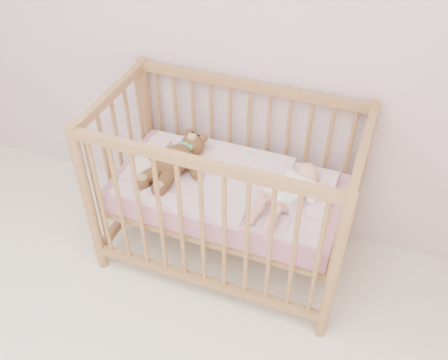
% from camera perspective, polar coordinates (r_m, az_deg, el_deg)
% --- Properties ---
extents(wall_back, '(4.00, 0.02, 2.70)m').
position_cam_1_polar(wall_back, '(2.69, -4.02, 19.78)').
color(wall_back, silver).
rests_on(wall_back, floor).
extents(crib, '(1.36, 0.76, 1.00)m').
position_cam_1_polar(crib, '(2.71, 0.37, -1.26)').
color(crib, '#9A6B41').
rests_on(crib, floor).
extents(mattress, '(1.22, 0.62, 0.13)m').
position_cam_1_polar(mattress, '(2.72, 0.37, -1.50)').
color(mattress, '#C67B99').
rests_on(mattress, crib).
extents(blanket, '(1.10, 0.58, 0.06)m').
position_cam_1_polar(blanket, '(2.67, 0.38, -0.31)').
color(blanket, '#F9ABC4').
rests_on(blanket, mattress).
extents(baby, '(0.42, 0.61, 0.13)m').
position_cam_1_polar(baby, '(2.53, 7.50, -1.11)').
color(baby, white).
rests_on(baby, blanket).
extents(teddy_bear, '(0.46, 0.59, 0.15)m').
position_cam_1_polar(teddy_bear, '(2.69, -5.76, 2.27)').
color(teddy_bear, brown).
rests_on(teddy_bear, blanket).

